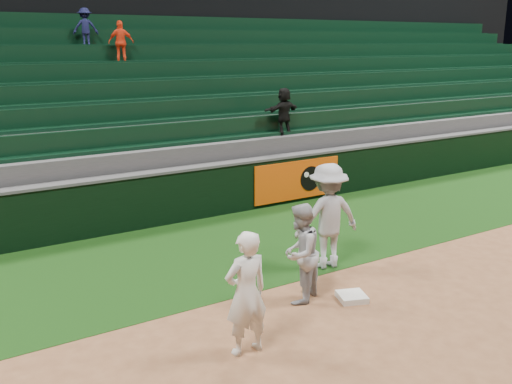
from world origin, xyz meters
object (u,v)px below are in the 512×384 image
base_coach (328,216)px  first_baseman (246,293)px  first_base (352,297)px  baserunner (300,253)px

base_coach → first_baseman: bearing=42.3°
first_base → first_baseman: size_ratio=0.25×
first_base → baserunner: baserunner is taller
baserunner → base_coach: bearing=-176.1°
first_baseman → baserunner: first_baseman is taller
first_base → base_coach: base_coach is taller
first_base → baserunner: (-0.74, 0.43, 0.76)m
first_base → base_coach: (0.54, 1.33, 0.93)m
first_baseman → base_coach: size_ratio=0.88×
base_coach → baserunner: bearing=44.9°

